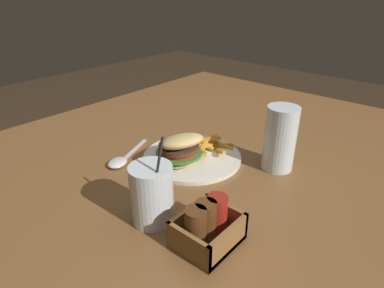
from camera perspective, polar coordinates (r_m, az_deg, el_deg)
The scene contains 6 objects.
dining_table at distance 0.92m, azimuth 5.97°, elevation -6.26°, with size 1.37×1.29×0.75m.
meal_plate_near at distance 0.83m, azimuth -0.97°, elevation -1.48°, with size 0.26×0.26×0.10m.
beer_glass at distance 0.82m, azimuth 15.35°, elevation 0.78°, with size 0.08×0.08×0.16m.
juice_glass at distance 0.63m, azimuth -7.11°, elevation -9.18°, with size 0.08×0.08×0.19m.
spoon at distance 0.86m, azimuth -12.86°, elevation -3.03°, with size 0.18×0.10×0.02m.
condiment_caddy at distance 0.59m, azimuth 2.68°, elevation -14.50°, with size 0.11×0.10×0.09m.
Camera 1 is at (0.64, 0.43, 1.17)m, focal length 30.00 mm.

